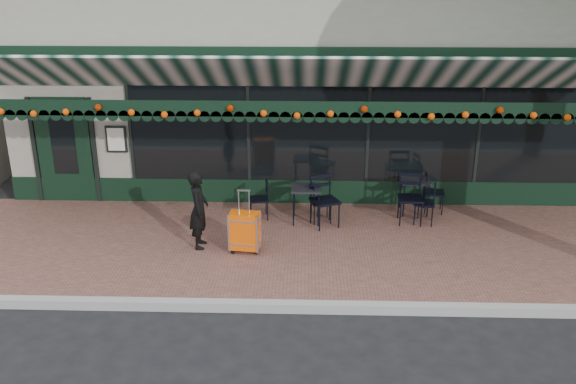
{
  "coord_description": "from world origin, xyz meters",
  "views": [
    {
      "loc": [
        0.17,
        -7.91,
        4.77
      ],
      "look_at": [
        -0.13,
        1.6,
        1.26
      ],
      "focal_mm": 38.0,
      "sensor_mm": 36.0,
      "label": 1
    }
  ],
  "objects_px": {
    "woman": "(199,210)",
    "chair_a_front": "(411,199)",
    "suitcase": "(245,232)",
    "cafe_table_a": "(415,183)",
    "chair_a_right": "(434,193)",
    "chair_b_right": "(321,202)",
    "cafe_table_b": "(306,191)",
    "chair_b_front": "(325,201)",
    "chair_a_left": "(424,203)",
    "chair_b_left": "(259,200)"
  },
  "relations": [
    {
      "from": "suitcase",
      "to": "chair_a_front",
      "type": "distance_m",
      "value": 3.34
    },
    {
      "from": "cafe_table_b",
      "to": "cafe_table_a",
      "type": "bearing_deg",
      "value": 13.67
    },
    {
      "from": "chair_b_left",
      "to": "woman",
      "type": "bearing_deg",
      "value": -44.02
    },
    {
      "from": "cafe_table_b",
      "to": "chair_a_left",
      "type": "distance_m",
      "value": 2.27
    },
    {
      "from": "cafe_table_b",
      "to": "chair_b_front",
      "type": "xyz_separation_m",
      "value": [
        0.36,
        -0.2,
        -0.14
      ]
    },
    {
      "from": "chair_b_right",
      "to": "suitcase",
      "type": "bearing_deg",
      "value": 125.8
    },
    {
      "from": "cafe_table_a",
      "to": "chair_b_front",
      "type": "bearing_deg",
      "value": -157.98
    },
    {
      "from": "chair_b_right",
      "to": "chair_b_front",
      "type": "distance_m",
      "value": 0.24
    },
    {
      "from": "chair_b_right",
      "to": "chair_a_right",
      "type": "bearing_deg",
      "value": -86.63
    },
    {
      "from": "chair_b_left",
      "to": "chair_b_front",
      "type": "distance_m",
      "value": 1.33
    },
    {
      "from": "cafe_table_a",
      "to": "chair_b_front",
      "type": "relative_size",
      "value": 0.71
    },
    {
      "from": "woman",
      "to": "chair_a_left",
      "type": "relative_size",
      "value": 1.74
    },
    {
      "from": "chair_a_right",
      "to": "chair_b_right",
      "type": "distance_m",
      "value": 2.33
    },
    {
      "from": "woman",
      "to": "chair_a_front",
      "type": "bearing_deg",
      "value": -74.9
    },
    {
      "from": "chair_a_front",
      "to": "suitcase",
      "type": "bearing_deg",
      "value": -152.99
    },
    {
      "from": "chair_b_left",
      "to": "chair_a_left",
      "type": "bearing_deg",
      "value": 78.51
    },
    {
      "from": "suitcase",
      "to": "chair_a_right",
      "type": "distance_m",
      "value": 4.1
    },
    {
      "from": "cafe_table_b",
      "to": "chair_b_left",
      "type": "xyz_separation_m",
      "value": [
        -0.92,
        0.13,
        -0.24
      ]
    },
    {
      "from": "cafe_table_a",
      "to": "suitcase",
      "type": "bearing_deg",
      "value": -149.12
    },
    {
      "from": "chair_a_left",
      "to": "chair_b_left",
      "type": "distance_m",
      "value": 3.18
    },
    {
      "from": "cafe_table_a",
      "to": "chair_a_front",
      "type": "xyz_separation_m",
      "value": [
        -0.16,
        -0.52,
        -0.15
      ]
    },
    {
      "from": "chair_a_front",
      "to": "chair_b_front",
      "type": "distance_m",
      "value": 1.65
    },
    {
      "from": "woman",
      "to": "suitcase",
      "type": "relative_size",
      "value": 1.23
    },
    {
      "from": "woman",
      "to": "cafe_table_b",
      "type": "relative_size",
      "value": 1.99
    },
    {
      "from": "chair_a_right",
      "to": "chair_b_front",
      "type": "relative_size",
      "value": 0.82
    },
    {
      "from": "chair_a_left",
      "to": "chair_b_left",
      "type": "relative_size",
      "value": 1.04
    },
    {
      "from": "chair_a_front",
      "to": "chair_b_left",
      "type": "xyz_separation_m",
      "value": [
        -2.92,
        0.13,
        -0.09
      ]
    },
    {
      "from": "chair_a_left",
      "to": "chair_b_left",
      "type": "bearing_deg",
      "value": -80.61
    },
    {
      "from": "suitcase",
      "to": "cafe_table_b",
      "type": "bearing_deg",
      "value": 61.13
    },
    {
      "from": "chair_a_front",
      "to": "chair_b_right",
      "type": "height_order",
      "value": "chair_a_front"
    },
    {
      "from": "chair_a_left",
      "to": "chair_a_front",
      "type": "bearing_deg",
      "value": -80.88
    },
    {
      "from": "cafe_table_a",
      "to": "chair_a_front",
      "type": "distance_m",
      "value": 0.56
    },
    {
      "from": "cafe_table_b",
      "to": "chair_a_right",
      "type": "height_order",
      "value": "chair_a_right"
    },
    {
      "from": "chair_b_left",
      "to": "chair_a_right",
      "type": "bearing_deg",
      "value": 88.22
    },
    {
      "from": "chair_a_left",
      "to": "chair_b_left",
      "type": "xyz_separation_m",
      "value": [
        -3.18,
        0.14,
        -0.01
      ]
    },
    {
      "from": "chair_b_left",
      "to": "chair_b_front",
      "type": "relative_size",
      "value": 0.79
    },
    {
      "from": "cafe_table_a",
      "to": "chair_a_right",
      "type": "relative_size",
      "value": 0.87
    },
    {
      "from": "cafe_table_b",
      "to": "chair_b_right",
      "type": "distance_m",
      "value": 0.37
    },
    {
      "from": "chair_a_left",
      "to": "suitcase",
      "type": "bearing_deg",
      "value": -55.43
    },
    {
      "from": "chair_a_left",
      "to": "chair_b_front",
      "type": "relative_size",
      "value": 0.82
    },
    {
      "from": "woman",
      "to": "cafe_table_b",
      "type": "bearing_deg",
      "value": -59.4
    },
    {
      "from": "suitcase",
      "to": "cafe_table_a",
      "type": "height_order",
      "value": "suitcase"
    },
    {
      "from": "chair_b_front",
      "to": "cafe_table_b",
      "type": "bearing_deg",
      "value": 126.27
    },
    {
      "from": "woman",
      "to": "cafe_table_a",
      "type": "height_order",
      "value": "woman"
    },
    {
      "from": "cafe_table_a",
      "to": "chair_a_front",
      "type": "height_order",
      "value": "chair_a_front"
    },
    {
      "from": "cafe_table_b",
      "to": "chair_a_front",
      "type": "height_order",
      "value": "chair_a_front"
    },
    {
      "from": "chair_a_left",
      "to": "chair_b_right",
      "type": "xyz_separation_m",
      "value": [
        -1.97,
        0.02,
        -0.01
      ]
    },
    {
      "from": "suitcase",
      "to": "chair_a_left",
      "type": "distance_m",
      "value": 3.58
    },
    {
      "from": "suitcase",
      "to": "chair_b_left",
      "type": "relative_size",
      "value": 1.47
    },
    {
      "from": "cafe_table_a",
      "to": "cafe_table_b",
      "type": "relative_size",
      "value": 1.0
    }
  ]
}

